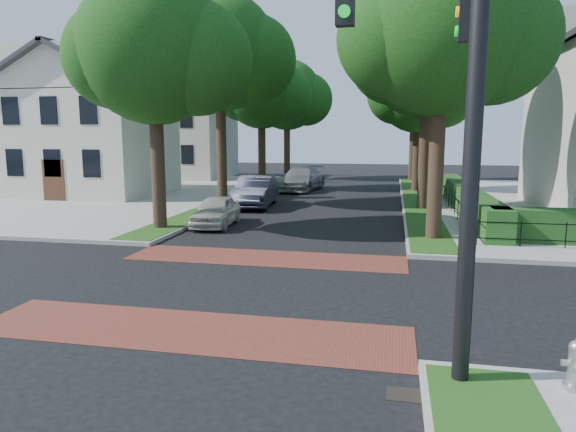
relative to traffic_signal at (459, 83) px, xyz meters
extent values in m
plane|color=black|center=(-4.89, 4.41, -4.71)|extent=(120.00, 120.00, 0.00)
cube|color=gray|center=(-24.39, 23.41, -4.63)|extent=(30.00, 30.00, 0.15)
cube|color=maroon|center=(-4.89, 7.61, -4.70)|extent=(9.00, 2.20, 0.01)
cube|color=maroon|center=(-4.89, 1.21, -4.70)|extent=(9.00, 2.20, 0.01)
cube|color=black|center=(-0.59, -0.59, -4.70)|extent=(0.65, 0.45, 0.01)
cube|color=#254E16|center=(0.51, 23.51, -4.55)|extent=(1.60, 29.80, 0.02)
cube|color=#254E16|center=(-10.29, 23.51, -4.55)|extent=(1.60, 29.80, 0.02)
cylinder|color=black|center=(0.61, 11.41, -0.88)|extent=(0.56, 0.56, 7.35)
sphere|color=black|center=(0.61, 11.41, 3.00)|extent=(6.20, 6.20, 6.20)
sphere|color=black|center=(2.32, 11.71, 2.60)|extent=(4.65, 4.65, 4.65)
sphere|color=black|center=(-0.94, 11.21, 2.70)|extent=(4.34, 4.34, 4.34)
sphere|color=black|center=(0.71, 12.96, 3.50)|extent=(4.03, 4.03, 4.03)
cylinder|color=black|center=(0.61, 19.41, -0.71)|extent=(0.56, 0.56, 7.70)
sphere|color=black|center=(0.61, 19.41, 3.36)|extent=(6.60, 6.60, 6.60)
sphere|color=black|center=(2.43, 19.71, 2.96)|extent=(4.95, 4.95, 4.95)
sphere|color=black|center=(-1.04, 19.21, 3.06)|extent=(4.62, 4.62, 4.62)
sphere|color=black|center=(0.71, 21.06, 3.86)|extent=(4.29, 4.29, 4.29)
cylinder|color=black|center=(0.61, 28.41, -1.23)|extent=(0.56, 0.56, 6.65)
sphere|color=black|center=(0.61, 28.41, 2.28)|extent=(5.80, 5.80, 5.80)
sphere|color=black|center=(2.21, 28.71, 1.88)|extent=(4.35, 4.35, 4.35)
sphere|color=black|center=(-0.84, 28.21, 1.98)|extent=(4.06, 4.06, 4.06)
sphere|color=black|center=(0.71, 29.86, 2.78)|extent=(3.77, 3.77, 3.77)
cylinder|color=black|center=(0.61, 37.41, -1.06)|extent=(0.56, 0.56, 7.00)
sphere|color=black|center=(0.61, 37.41, 2.64)|extent=(6.00, 6.00, 6.00)
sphere|color=black|center=(2.26, 37.71, 2.24)|extent=(4.50, 4.50, 4.50)
sphere|color=black|center=(-0.89, 37.21, 2.34)|extent=(4.20, 4.20, 4.20)
sphere|color=black|center=(0.71, 38.91, 3.14)|extent=(3.90, 3.90, 3.90)
cylinder|color=black|center=(-10.39, 11.41, -1.06)|extent=(0.56, 0.56, 7.00)
sphere|color=black|center=(-10.39, 11.41, 2.64)|extent=(6.00, 6.00, 6.00)
sphere|color=black|center=(-8.74, 11.71, 2.24)|extent=(4.50, 4.50, 4.50)
sphere|color=black|center=(-11.89, 11.21, 2.34)|extent=(4.20, 4.20, 4.20)
sphere|color=black|center=(-10.29, 12.91, 3.14)|extent=(3.90, 3.90, 3.90)
cylinder|color=black|center=(-10.39, 19.41, -0.53)|extent=(0.56, 0.56, 8.05)
sphere|color=black|center=(-10.39, 19.41, 3.72)|extent=(6.40, 6.40, 6.40)
sphere|color=black|center=(-8.63, 19.71, 3.32)|extent=(4.80, 4.80, 4.80)
sphere|color=black|center=(-11.99, 19.21, 3.42)|extent=(4.48, 4.48, 4.48)
sphere|color=black|center=(-10.29, 21.01, 4.22)|extent=(4.16, 4.16, 4.16)
cylinder|color=black|center=(-10.39, 28.41, -1.13)|extent=(0.56, 0.56, 6.86)
sphere|color=black|center=(-10.39, 28.41, 2.50)|extent=(5.60, 5.60, 5.60)
sphere|color=black|center=(-8.85, 28.71, 2.10)|extent=(4.20, 4.20, 4.20)
sphere|color=black|center=(-11.79, 28.21, 2.20)|extent=(3.92, 3.92, 3.92)
sphere|color=black|center=(-10.29, 29.81, 3.00)|extent=(3.64, 3.64, 3.64)
cylinder|color=black|center=(-10.39, 37.41, -0.99)|extent=(0.56, 0.56, 7.14)
sphere|color=black|center=(-10.39, 37.41, 2.79)|extent=(6.20, 6.20, 6.20)
sphere|color=black|center=(-8.68, 37.71, 2.39)|extent=(4.65, 4.65, 4.65)
sphere|color=black|center=(-11.94, 37.21, 2.49)|extent=(4.34, 4.34, 4.34)
sphere|color=black|center=(-10.29, 38.96, 3.29)|extent=(4.03, 4.03, 4.03)
cube|color=#224819|center=(2.81, 19.41, -3.96)|extent=(1.00, 18.00, 1.20)
cube|color=beige|center=(-20.39, 22.41, -1.31)|extent=(9.00, 8.00, 6.50)
cube|color=maroon|center=(-17.69, 20.81, 3.76)|extent=(0.80, 0.80, 3.64)
cube|color=#B5B0A3|center=(-20.39, 36.41, -1.31)|extent=(9.00, 8.00, 6.50)
cube|color=maroon|center=(-17.69, 34.81, 3.76)|extent=(0.80, 0.80, 3.64)
cylinder|color=black|center=(0.21, -0.19, -0.56)|extent=(0.26, 0.26, 8.00)
cylinder|color=#0CB226|center=(-1.69, -0.32, 1.02)|extent=(0.18, 0.05, 0.18)
cube|color=black|center=(0.21, 1.51, 1.34)|extent=(0.22, 0.28, 1.00)
cylinder|color=orange|center=(0.08, 1.51, 1.34)|extent=(0.05, 0.18, 0.18)
cylinder|color=#0CB226|center=(0.08, 1.51, 1.02)|extent=(0.05, 0.18, 0.18)
imported|color=beige|center=(-8.49, 12.99, -4.04)|extent=(1.86, 4.01, 1.33)
imported|color=black|center=(-8.39, 19.30, -3.85)|extent=(2.23, 5.35, 1.72)
imported|color=gray|center=(-7.40, 28.14, -3.86)|extent=(3.07, 6.08, 1.69)
cylinder|color=#9E9EA0|center=(1.86, -0.19, -4.51)|extent=(0.39, 0.39, 0.09)
cylinder|color=#9E9EA0|center=(1.86, -0.19, -4.19)|extent=(0.26, 0.26, 0.55)
cylinder|color=#9E9EA0|center=(1.71, -0.19, -4.14)|extent=(0.13, 0.12, 0.10)
camera|label=1|loc=(-0.91, -8.15, -0.76)|focal=32.00mm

